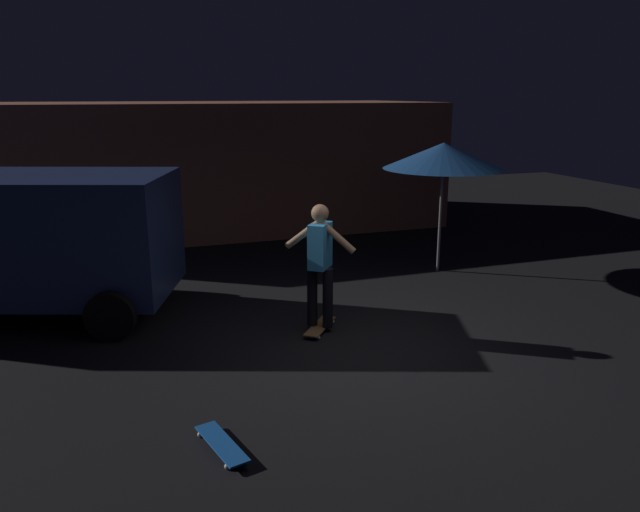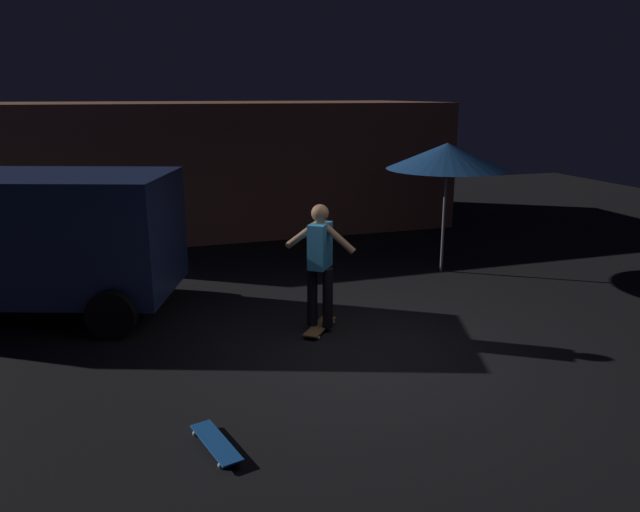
{
  "view_description": "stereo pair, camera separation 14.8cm",
  "coord_description": "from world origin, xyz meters",
  "px_view_note": "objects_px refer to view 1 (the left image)",
  "views": [
    {
      "loc": [
        -2.88,
        -6.41,
        3.12
      ],
      "look_at": [
        -0.36,
        0.84,
        1.05
      ],
      "focal_mm": 33.93,
      "sensor_mm": 36.0,
      "label": 1
    },
    {
      "loc": [
        -2.74,
        -6.46,
        3.12
      ],
      "look_at": [
        -0.36,
        0.84,
        1.05
      ],
      "focal_mm": 33.93,
      "sensor_mm": 36.0,
      "label": 2
    }
  ],
  "objects_px": {
    "parked_van": "(6,236)",
    "skateboard_ridden": "(320,327)",
    "skateboard_spare": "(222,444)",
    "patio_umbrella": "(443,156)",
    "skater": "(320,257)"
  },
  "relations": [
    {
      "from": "parked_van",
      "to": "skateboard_ridden",
      "type": "relative_size",
      "value": 6.76
    },
    {
      "from": "parked_van",
      "to": "skateboard_spare",
      "type": "height_order",
      "value": "parked_van"
    },
    {
      "from": "parked_van",
      "to": "patio_umbrella",
      "type": "bearing_deg",
      "value": -0.72
    },
    {
      "from": "skateboard_ridden",
      "to": "skater",
      "type": "bearing_deg",
      "value": -63.43
    },
    {
      "from": "parked_van",
      "to": "skater",
      "type": "bearing_deg",
      "value": -27.89
    },
    {
      "from": "patio_umbrella",
      "to": "skater",
      "type": "bearing_deg",
      "value": -145.7
    },
    {
      "from": "skater",
      "to": "skateboard_spare",
      "type": "bearing_deg",
      "value": -126.49
    },
    {
      "from": "patio_umbrella",
      "to": "skater",
      "type": "distance_m",
      "value": 3.74
    },
    {
      "from": "skater",
      "to": "parked_van",
      "type": "bearing_deg",
      "value": 152.11
    },
    {
      "from": "skateboard_spare",
      "to": "skater",
      "type": "bearing_deg",
      "value": 53.51
    },
    {
      "from": "parked_van",
      "to": "skateboard_ridden",
      "type": "xyz_separation_m",
      "value": [
        4.0,
        -2.12,
        -1.11
      ]
    },
    {
      "from": "patio_umbrella",
      "to": "skateboard_spare",
      "type": "bearing_deg",
      "value": -137.0
    },
    {
      "from": "skateboard_spare",
      "to": "skater",
      "type": "xyz_separation_m",
      "value": [
        1.77,
        2.4,
        0.98
      ]
    },
    {
      "from": "patio_umbrella",
      "to": "skateboard_spare",
      "type": "relative_size",
      "value": 2.86
    },
    {
      "from": "skateboard_ridden",
      "to": "skateboard_spare",
      "type": "relative_size",
      "value": 0.91
    }
  ]
}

